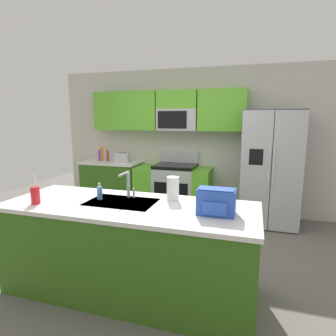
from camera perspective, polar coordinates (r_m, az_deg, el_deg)
ground_plane at (r=3.62m, az=-2.75°, el=-18.28°), size 9.00×9.00×0.00m
kitchen_wall_unit at (r=5.23m, az=3.42°, el=7.37°), size 5.20×0.43×2.60m
back_counter at (r=5.60m, az=-11.20°, el=-3.20°), size 1.10×0.63×0.90m
range_oven at (r=5.15m, az=1.10°, el=-4.27°), size 1.36×0.61×1.10m
refrigerator at (r=4.80m, az=19.94°, el=-0.05°), size 0.90×0.76×1.85m
island_counter at (r=2.92m, az=-7.80°, el=-15.67°), size 2.46×0.92×0.90m
toaster at (r=5.34m, az=-9.22°, el=2.11°), size 0.28×0.16×0.18m
pepper_mill at (r=5.54m, az=-12.14°, el=2.45°), size 0.05×0.05×0.21m
bottle_purple at (r=5.63m, az=-13.61°, el=2.52°), size 0.07×0.07×0.21m
bottle_orange at (r=5.63m, az=-13.32°, el=2.82°), size 0.07×0.07×0.27m
sink_faucet at (r=2.92m, az=-8.18°, el=-2.88°), size 0.08×0.21×0.28m
drink_cup_red at (r=3.01m, az=-25.28°, el=-5.00°), size 0.08×0.08×0.29m
soap_dispenser at (r=2.95m, az=-13.67°, el=-4.90°), size 0.06×0.06×0.17m
paper_towel_roll at (r=2.83m, az=0.98°, el=-4.20°), size 0.12×0.12×0.24m
backpack at (r=2.46m, az=9.75°, el=-6.61°), size 0.32×0.22×0.23m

